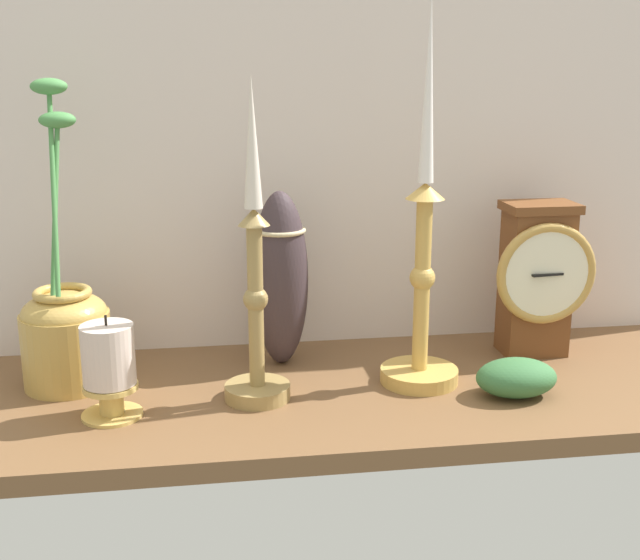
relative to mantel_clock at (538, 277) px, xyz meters
The scene contains 9 objects.
ground_plane 30.81cm from the mantel_clock, 164.05° to the right, with size 100.00×36.00×2.40cm, color brown.
back_wall 36.22cm from the mantel_clock, 158.43° to the left, with size 120.00×2.00×65.00cm, color silver.
mantel_clock is the anchor object (origin of this frame).
candlestick_tall_left 40.58cm from the mantel_clock, 165.65° to the right, with size 8.00×8.00×38.38cm.
candlestick_tall_center 20.22cm from the mantel_clock, 156.89° to the right, with size 9.92×9.92×47.37cm.
brass_vase_jar 62.66cm from the mantel_clock, behind, with size 11.02×11.02×37.74cm.
pillar_candle_front 57.90cm from the mantel_clock, 167.28° to the right, with size 7.03×7.03×12.23cm.
tall_ceramic_vase 35.21cm from the mantel_clock, behind, with size 7.36×7.36×23.53cm.
ivy_sprig 18.16cm from the mantel_clock, 119.86° to the right, with size 10.03×7.02×4.68cm.
Camera 1 is at (-18.06, -94.36, 39.74)cm, focal length 45.77 mm.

